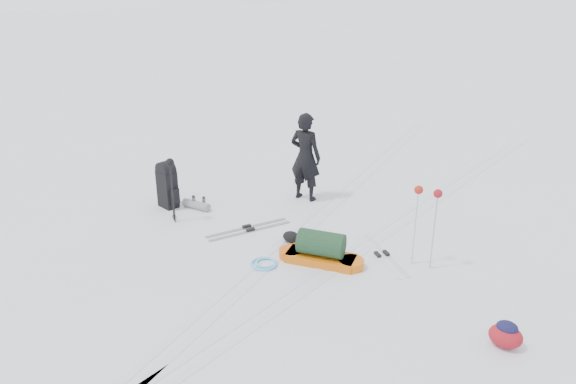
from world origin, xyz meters
name	(u,v)px	position (x,y,z in m)	size (l,w,h in m)	color
ground	(287,244)	(0.00, 0.00, 0.00)	(200.00, 200.00, 0.00)	white
ski_tracks	(339,233)	(0.61, 0.88, 0.00)	(3.38, 17.97, 0.01)	silver
skier	(305,157)	(-0.75, 1.96, 0.93)	(0.68, 0.45, 1.86)	black
pulk_sled	(321,251)	(0.84, -0.27, 0.22)	(1.52, 0.70, 0.56)	#CD5E0C
expedition_rucksack	(171,186)	(-2.85, 0.16, 0.45)	(1.08, 0.48, 0.98)	black
ski_poles_black	(171,170)	(-2.33, -0.34, 1.05)	(0.18, 0.16, 1.29)	black
ski_poles_silver	(427,201)	(2.31, 0.49, 1.17)	(0.45, 0.15, 1.40)	silver
touring_skis_grey	(249,229)	(-0.90, 0.11, 0.01)	(1.02, 1.55, 0.06)	#979B9F
touring_skis_white	(382,255)	(1.62, 0.47, 0.01)	(1.38, 1.23, 0.06)	silver
rope_coil	(264,263)	(0.08, -0.83, 0.03)	(0.48, 0.48, 0.05)	#62BDEE
small_daypack	(506,335)	(3.94, -0.97, 0.18)	(0.53, 0.46, 0.37)	maroon
thermos_pair	(199,202)	(-2.34, 0.39, 0.13)	(0.27, 0.18, 0.27)	#5A5E62
stuff_sack	(291,237)	(0.03, 0.10, 0.10)	(0.36, 0.29, 0.20)	black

